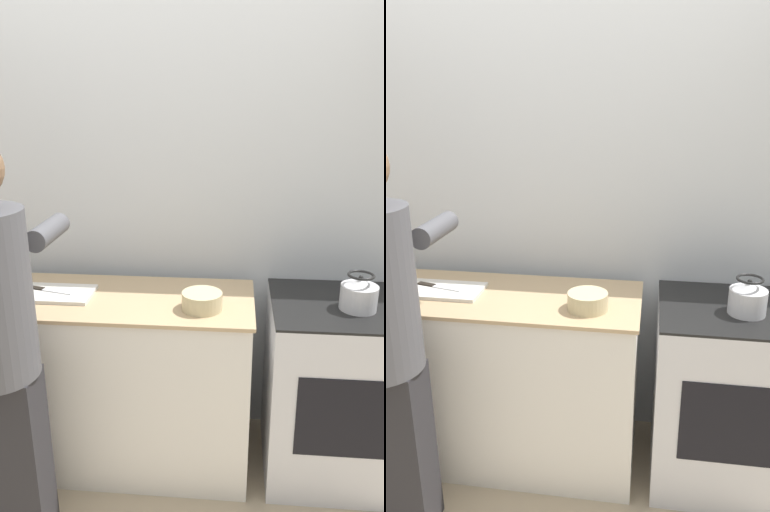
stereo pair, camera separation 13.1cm
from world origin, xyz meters
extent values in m
plane|color=tan|center=(0.00, 0.00, 0.00)|extent=(12.00, 12.00, 0.00)
cube|color=silver|center=(0.00, 0.67, 1.30)|extent=(8.00, 0.05, 2.60)
cube|color=silver|center=(-0.41, 0.28, 0.46)|extent=(1.74, 0.55, 0.92)
cube|color=tan|center=(-0.41, 0.28, 0.93)|extent=(1.76, 0.58, 0.02)
cube|color=silver|center=(0.92, 0.30, 0.46)|extent=(0.73, 0.61, 0.92)
cube|color=black|center=(0.92, 0.30, 0.93)|extent=(0.73, 0.61, 0.01)
cube|color=black|center=(0.92, 0.00, 0.51)|extent=(0.51, 0.01, 0.41)
cube|color=#28272A|center=(-0.56, -0.25, 0.41)|extent=(0.30, 0.18, 0.81)
cylinder|color=#4C4C51|center=(-0.42, 0.05, 1.33)|extent=(0.09, 0.30, 0.09)
cube|color=silver|center=(-0.52, 0.27, 0.95)|extent=(0.39, 0.23, 0.02)
cube|color=silver|center=(-0.49, 0.27, 0.96)|extent=(0.16, 0.07, 0.01)
cube|color=black|center=(-0.62, 0.30, 0.96)|extent=(0.10, 0.05, 0.01)
cylinder|color=silver|center=(0.94, 0.25, 0.99)|extent=(0.17, 0.17, 0.12)
cone|color=silver|center=(0.94, 0.25, 1.06)|extent=(0.14, 0.14, 0.03)
sphere|color=black|center=(0.94, 0.25, 1.09)|extent=(0.02, 0.02, 0.02)
torus|color=black|center=(0.94, 0.25, 1.10)|extent=(0.12, 0.12, 0.01)
cylinder|color=#C6B789|center=(0.22, 0.17, 0.98)|extent=(0.19, 0.19, 0.08)
camera|label=1|loc=(0.37, -1.92, 1.90)|focal=35.00mm
camera|label=2|loc=(0.50, -1.91, 1.90)|focal=35.00mm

